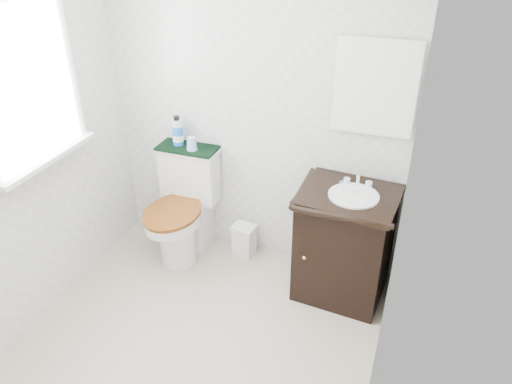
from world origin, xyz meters
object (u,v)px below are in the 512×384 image
Objects in this scene: toilet at (184,212)px; cup at (192,143)px; vanity at (345,242)px; trash_bin at (244,239)px; mouthwash_bottle at (178,132)px.

cup reaches higher than toilet.
cup is at bearing 172.66° from vanity.
vanity is at bearing -12.52° from trash_bin.
toilet is at bearing -60.31° from mouthwash_bottle.
trash_bin is (0.45, 0.12, -0.24)m from toilet.
trash_bin is at bearing -2.51° from mouthwash_bottle.
cup reaches higher than trash_bin.
toilet is 0.63m from mouthwash_bottle.
mouthwash_bottle is (-0.53, 0.02, 0.84)m from trash_bin.
vanity is 9.27× the size of cup.
mouthwash_bottle reaches higher than cup.
mouthwash_bottle is at bearing 177.49° from trash_bin.
toilet is 3.76× the size of mouthwash_bottle.
vanity reaches higher than toilet.
vanity is 4.05× the size of mouthwash_bottle.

